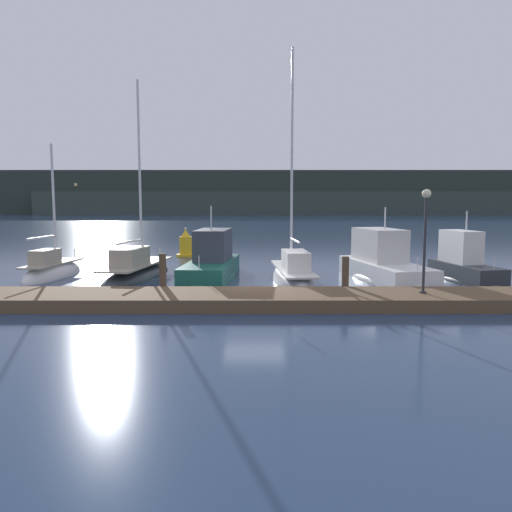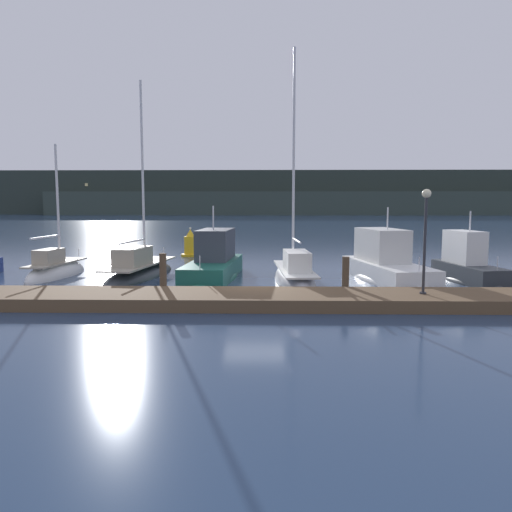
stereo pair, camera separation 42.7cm
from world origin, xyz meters
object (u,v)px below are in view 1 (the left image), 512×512
Objects in this scene: motorboat_berth_5 at (213,268)px; channel_buoy at (187,246)px; sailboat_berth_3 at (54,275)px; motorboat_berth_7 at (385,271)px; dock_lamppost at (427,223)px; sailboat_berth_4 at (139,273)px; motorboat_berth_8 at (466,271)px; sailboat_berth_6 at (295,279)px.

motorboat_berth_5 is 9.92m from channel_buoy.
sailboat_berth_3 is 16.25m from motorboat_berth_7.
motorboat_berth_5 reaches higher than motorboat_berth_7.
dock_lamppost is (16.15, -6.65, 2.84)m from sailboat_berth_3.
sailboat_berth_4 is 15.77m from motorboat_berth_8.
sailboat_berth_6 reaches higher than motorboat_berth_7.
motorboat_berth_7 is (8.31, -0.66, -0.03)m from motorboat_berth_5.
sailboat_berth_6 is at bearing -176.56° from motorboat_berth_8.
motorboat_berth_8 is at bearing 3.44° from sailboat_berth_6.
dock_lamppost reaches higher than motorboat_berth_7.
motorboat_berth_5 is 1.45× the size of motorboat_berth_8.
channel_buoy is 19.54m from dock_lamppost.
sailboat_berth_4 is at bearing -0.13° from sailboat_berth_3.
sailboat_berth_4 is 7.77m from sailboat_berth_6.
sailboat_berth_4 reaches higher than motorboat_berth_7.
motorboat_berth_5 is at bearing -1.47° from sailboat_berth_4.
motorboat_berth_5 is 2.02× the size of dock_lamppost.
motorboat_berth_8 is 18.06m from channel_buoy.
motorboat_berth_7 reaches higher than channel_buoy.
motorboat_berth_7 is at bearing 174.30° from motorboat_berth_8.
dock_lamppost is at bearing -49.21° from sailboat_berth_6.
sailboat_berth_3 is at bearing 179.87° from sailboat_berth_4.
channel_buoy is 0.53× the size of dock_lamppost.
motorboat_berth_7 is at bearing -4.52° from motorboat_berth_5.
sailboat_berth_3 is at bearing 172.19° from sailboat_berth_6.
motorboat_berth_7 is (12.02, -0.75, 0.23)m from sailboat_berth_4.
sailboat_berth_3 is 4.21m from sailboat_berth_4.
motorboat_berth_5 is 12.06m from motorboat_berth_8.
motorboat_berth_5 is at bearing -74.72° from channel_buoy.
sailboat_berth_4 is (4.21, -0.01, 0.08)m from sailboat_berth_3.
sailboat_berth_4 is at bearing -96.61° from channel_buoy.
sailboat_berth_6 is at bearing -7.81° from sailboat_berth_3.
motorboat_berth_8 reaches higher than channel_buoy.
sailboat_berth_6 is 4.51m from motorboat_berth_7.
motorboat_berth_8 is 7.14m from dock_lamppost.
motorboat_berth_7 is at bearing -2.69° from sailboat_berth_3.
sailboat_berth_3 is 19.97m from motorboat_berth_8.
sailboat_berth_3 reaches higher than motorboat_berth_7.
sailboat_berth_6 reaches higher than dock_lamppost.
channel_buoy is (-2.61, 9.56, 0.28)m from motorboat_berth_5.
sailboat_berth_4 is 2.74× the size of dock_lamppost.
dock_lamppost is at bearing -124.47° from motorboat_berth_8.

